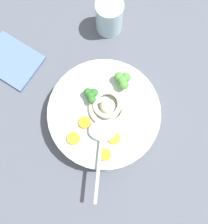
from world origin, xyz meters
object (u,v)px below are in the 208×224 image
object	(u,v)px
soup_bowl	(104,115)
noodle_pile	(107,106)
soup_spoon	(101,138)
folded_napkin	(12,61)
drinking_glass	(109,17)

from	to	relation	value
soup_bowl	noodle_pile	distance (cm)	4.13
soup_spoon	folded_napkin	xyz separation A→B (cm)	(30.29, 4.66, -6.15)
soup_bowl	folded_napkin	size ratio (longest dim) A/B	1.84
soup_spoon	folded_napkin	world-z (taller)	soup_spoon
noodle_pile	soup_spoon	xyz separation A→B (cm)	(-4.40, 5.34, -0.36)
noodle_pile	folded_napkin	xyz separation A→B (cm)	(25.89, 10.00, -6.51)
soup_spoon	soup_bowl	bearing A→B (deg)	180.00
noodle_pile	soup_spoon	distance (cm)	6.93
noodle_pile	drinking_glass	bearing A→B (deg)	-40.78
noodle_pile	drinking_glass	xyz separation A→B (cm)	(17.68, -15.25, -2.21)
soup_bowl	noodle_pile	xyz separation A→B (cm)	(0.28, -1.22, 3.94)
soup_spoon	drinking_glass	world-z (taller)	drinking_glass
noodle_pile	soup_spoon	bearing A→B (deg)	129.48
soup_spoon	drinking_glass	size ratio (longest dim) A/B	1.55
noodle_pile	soup_bowl	bearing A→B (deg)	103.09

